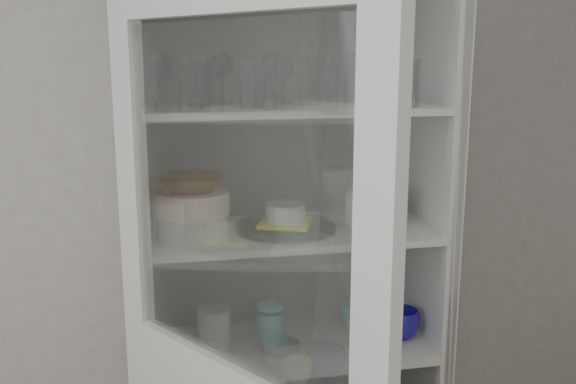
{
  "coord_description": "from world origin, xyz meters",
  "views": [
    {
      "loc": [
        -0.2,
        -0.71,
        1.82
      ],
      "look_at": [
        0.2,
        1.27,
        1.38
      ],
      "focal_mm": 40.0,
      "sensor_mm": 36.0,
      "label": 1
    }
  ],
  "objects_px": {
    "glass_platter": "(286,227)",
    "goblet_3": "(349,75)",
    "teal_jar": "(270,322)",
    "mug_blue": "(401,323)",
    "yellow_trivet": "(286,223)",
    "mug_white": "(365,339)",
    "measuring_cups": "(278,345)",
    "mug_teal": "(353,315)",
    "grey_bowl_stack": "(367,208)",
    "white_canister": "(214,327)",
    "terracotta_bowl": "(192,183)",
    "goblet_1": "(222,77)",
    "plate_stack_front": "(194,227)",
    "goblet_2": "(284,79)",
    "white_ramekin": "(285,212)",
    "pantry_cabinet": "(284,312)",
    "plate_stack_back": "(186,217)",
    "cream_bowl": "(193,202)",
    "goblet_0": "(224,76)"
  },
  "relations": [
    {
      "from": "plate_stack_back",
      "to": "cream_bowl",
      "type": "bearing_deg",
      "value": -84.5
    },
    {
      "from": "glass_platter",
      "to": "white_canister",
      "type": "xyz_separation_m",
      "value": [
        -0.24,
        0.04,
        -0.34
      ]
    },
    {
      "from": "pantry_cabinet",
      "to": "mug_blue",
      "type": "relative_size",
      "value": 16.44
    },
    {
      "from": "white_ramekin",
      "to": "grey_bowl_stack",
      "type": "xyz_separation_m",
      "value": [
        0.27,
        -0.0,
        0.0
      ]
    },
    {
      "from": "goblet_3",
      "to": "mug_white",
      "type": "bearing_deg",
      "value": -87.99
    },
    {
      "from": "white_canister",
      "to": "terracotta_bowl",
      "type": "bearing_deg",
      "value": -121.11
    },
    {
      "from": "goblet_2",
      "to": "grey_bowl_stack",
      "type": "distance_m",
      "value": 0.5
    },
    {
      "from": "grey_bowl_stack",
      "to": "measuring_cups",
      "type": "bearing_deg",
      "value": -172.16
    },
    {
      "from": "goblet_0",
      "to": "mug_teal",
      "type": "relative_size",
      "value": 1.78
    },
    {
      "from": "mug_blue",
      "to": "white_ramekin",
      "type": "bearing_deg",
      "value": 178.19
    },
    {
      "from": "goblet_3",
      "to": "mug_white",
      "type": "xyz_separation_m",
      "value": [
        0.01,
        -0.22,
        -0.84
      ]
    },
    {
      "from": "goblet_1",
      "to": "teal_jar",
      "type": "distance_m",
      "value": 0.84
    },
    {
      "from": "white_canister",
      "to": "plate_stack_back",
      "type": "bearing_deg",
      "value": 133.71
    },
    {
      "from": "pantry_cabinet",
      "to": "yellow_trivet",
      "type": "relative_size",
      "value": 13.23
    },
    {
      "from": "goblet_2",
      "to": "white_canister",
      "type": "height_order",
      "value": "goblet_2"
    },
    {
      "from": "mug_white",
      "to": "white_canister",
      "type": "height_order",
      "value": "white_canister"
    },
    {
      "from": "goblet_1",
      "to": "plate_stack_back",
      "type": "distance_m",
      "value": 0.48
    },
    {
      "from": "grey_bowl_stack",
      "to": "white_canister",
      "type": "bearing_deg",
      "value": 175.13
    },
    {
      "from": "mug_white",
      "to": "teal_jar",
      "type": "distance_m",
      "value": 0.33
    },
    {
      "from": "yellow_trivet",
      "to": "plate_stack_back",
      "type": "bearing_deg",
      "value": 158.93
    },
    {
      "from": "yellow_trivet",
      "to": "mug_white",
      "type": "distance_m",
      "value": 0.46
    },
    {
      "from": "terracotta_bowl",
      "to": "measuring_cups",
      "type": "bearing_deg",
      "value": 3.1
    },
    {
      "from": "goblet_1",
      "to": "measuring_cups",
      "type": "relative_size",
      "value": 1.68
    },
    {
      "from": "mug_blue",
      "to": "white_canister",
      "type": "distance_m",
      "value": 0.64
    },
    {
      "from": "glass_platter",
      "to": "goblet_3",
      "type": "bearing_deg",
      "value": 24.98
    },
    {
      "from": "glass_platter",
      "to": "mug_white",
      "type": "height_order",
      "value": "glass_platter"
    },
    {
      "from": "yellow_trivet",
      "to": "mug_teal",
      "type": "distance_m",
      "value": 0.47
    },
    {
      "from": "mug_white",
      "to": "measuring_cups",
      "type": "relative_size",
      "value": 0.95
    },
    {
      "from": "cream_bowl",
      "to": "mug_white",
      "type": "height_order",
      "value": "cream_bowl"
    },
    {
      "from": "glass_platter",
      "to": "goblet_1",
      "type": "bearing_deg",
      "value": 152.32
    },
    {
      "from": "goblet_1",
      "to": "yellow_trivet",
      "type": "height_order",
      "value": "goblet_1"
    },
    {
      "from": "pantry_cabinet",
      "to": "teal_jar",
      "type": "distance_m",
      "value": 0.06
    },
    {
      "from": "pantry_cabinet",
      "to": "plate_stack_front",
      "type": "relative_size",
      "value": 9.61
    },
    {
      "from": "plate_stack_front",
      "to": "grey_bowl_stack",
      "type": "xyz_separation_m",
      "value": [
        0.57,
        0.06,
        0.02
      ]
    },
    {
      "from": "goblet_0",
      "to": "teal_jar",
      "type": "height_order",
      "value": "goblet_0"
    },
    {
      "from": "mug_white",
      "to": "white_ramekin",
      "type": "bearing_deg",
      "value": 144.57
    },
    {
      "from": "mug_blue",
      "to": "yellow_trivet",
      "type": "bearing_deg",
      "value": 178.19
    },
    {
      "from": "plate_stack_front",
      "to": "yellow_trivet",
      "type": "distance_m",
      "value": 0.3
    },
    {
      "from": "goblet_2",
      "to": "grey_bowl_stack",
      "type": "xyz_separation_m",
      "value": [
        0.26,
        -0.1,
        -0.42
      ]
    },
    {
      "from": "mug_teal",
      "to": "plate_stack_back",
      "type": "bearing_deg",
      "value": -173.25
    },
    {
      "from": "glass_platter",
      "to": "teal_jar",
      "type": "height_order",
      "value": "glass_platter"
    },
    {
      "from": "glass_platter",
      "to": "mug_white",
      "type": "bearing_deg",
      "value": -23.78
    },
    {
      "from": "terracotta_bowl",
      "to": "white_canister",
      "type": "xyz_separation_m",
      "value": [
        0.06,
        0.1,
        -0.51
      ]
    },
    {
      "from": "goblet_1",
      "to": "goblet_3",
      "type": "bearing_deg",
      "value": 1.67
    },
    {
      "from": "mug_blue",
      "to": "teal_jar",
      "type": "bearing_deg",
      "value": 170.58
    },
    {
      "from": "mug_teal",
      "to": "white_canister",
      "type": "distance_m",
      "value": 0.5
    },
    {
      "from": "mug_white",
      "to": "measuring_cups",
      "type": "xyz_separation_m",
      "value": [
        -0.28,
        0.06,
        -0.02
      ]
    },
    {
      "from": "plate_stack_back",
      "to": "mug_white",
      "type": "height_order",
      "value": "plate_stack_back"
    },
    {
      "from": "goblet_1",
      "to": "mug_teal",
      "type": "xyz_separation_m",
      "value": [
        0.45,
        -0.01,
        -0.84
      ]
    },
    {
      "from": "goblet_0",
      "to": "yellow_trivet",
      "type": "distance_m",
      "value": 0.51
    }
  ]
}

